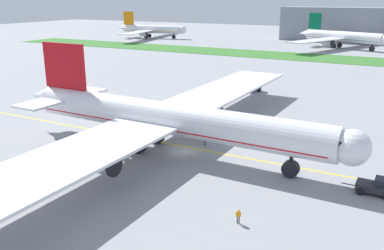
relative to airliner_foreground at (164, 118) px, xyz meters
name	(u,v)px	position (x,y,z in m)	size (l,w,h in m)	color
ground_plane	(183,152)	(2.75, 1.20, -5.39)	(600.00, 600.00, 0.00)	gray
apron_taxi_line	(189,148)	(2.75, 3.25, -5.39)	(280.00, 0.36, 0.01)	yellow
grass_median_strip	(327,58)	(2.75, 118.51, -5.34)	(320.00, 24.00, 0.10)	#38722D
airliner_foreground	(164,118)	(0.00, 0.00, 0.00)	(59.28, 96.26, 15.87)	white
pushback_tug	(376,187)	(31.01, -0.60, -4.35)	(6.25, 2.69, 2.26)	#26262B
ground_crew_wingwalker_port	(205,140)	(4.50, 5.27, -4.41)	(0.56, 0.27, 1.61)	black
ground_crew_marshaller_front	(238,215)	(18.57, -14.99, -4.39)	(0.52, 0.42, 1.65)	black
service_truck_baggage_loader	(252,85)	(-3.07, 48.08, -3.69)	(5.13, 3.53, 3.22)	#33478C
parked_airliner_far_left	(151,29)	(-106.16, 157.62, -0.26)	(43.31, 68.76, 15.13)	white
parked_airliner_far_centre	(342,37)	(1.71, 156.73, 0.01)	(44.31, 71.18, 15.93)	white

